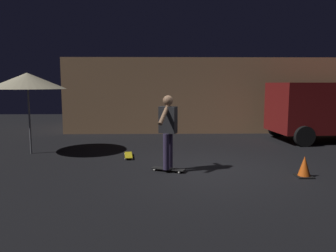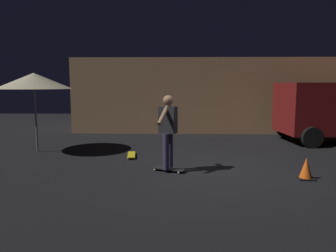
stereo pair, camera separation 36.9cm
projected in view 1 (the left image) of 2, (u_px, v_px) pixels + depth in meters
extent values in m
plane|color=black|center=(208.00, 170.00, 7.62)|extent=(28.00, 28.00, 0.00)
cube|color=#AD7F56|center=(201.00, 94.00, 14.89)|extent=(11.50, 4.11, 3.02)
cylinder|color=black|center=(277.00, 128.00, 12.31)|extent=(0.68, 0.27, 0.66)
cylinder|color=black|center=(304.00, 136.00, 10.36)|extent=(0.68, 0.27, 0.66)
cylinder|color=slate|center=(29.00, 115.00, 9.23)|extent=(0.05, 0.05, 2.20)
cone|color=beige|center=(27.00, 81.00, 9.10)|extent=(2.10, 2.10, 0.45)
cube|color=black|center=(168.00, 169.00, 7.45)|extent=(0.80, 0.49, 0.02)
sphere|color=silver|center=(182.00, 171.00, 7.43)|extent=(0.05, 0.05, 0.05)
sphere|color=silver|center=(179.00, 172.00, 7.27)|extent=(0.05, 0.05, 0.05)
sphere|color=silver|center=(157.00, 168.00, 7.64)|extent=(0.05, 0.05, 0.05)
sphere|color=silver|center=(155.00, 170.00, 7.49)|extent=(0.05, 0.05, 0.05)
cube|color=gold|center=(128.00, 155.00, 8.88)|extent=(0.29, 0.80, 0.02)
sphere|color=silver|center=(132.00, 159.00, 8.61)|extent=(0.05, 0.05, 0.05)
sphere|color=silver|center=(125.00, 159.00, 8.58)|extent=(0.05, 0.05, 0.05)
sphere|color=silver|center=(131.00, 154.00, 9.19)|extent=(0.05, 0.05, 0.05)
sphere|color=silver|center=(125.00, 154.00, 9.17)|extent=(0.05, 0.05, 0.05)
cylinder|color=#382D4C|center=(170.00, 150.00, 7.50)|extent=(0.14, 0.14, 0.82)
cylinder|color=#382D4C|center=(166.00, 152.00, 7.30)|extent=(0.14, 0.14, 0.82)
cube|color=#262628|center=(168.00, 120.00, 7.31)|extent=(0.44, 0.35, 0.60)
sphere|color=#936B4C|center=(168.00, 100.00, 7.25)|extent=(0.23, 0.23, 0.23)
cylinder|color=#936B4C|center=(171.00, 112.00, 7.49)|extent=(0.29, 0.53, 0.46)
cylinder|color=#936B4C|center=(164.00, 114.00, 7.08)|extent=(0.29, 0.53, 0.46)
cube|color=black|center=(304.00, 176.00, 7.02)|extent=(0.34, 0.34, 0.03)
cone|color=#EA5914|center=(304.00, 166.00, 6.99)|extent=(0.28, 0.28, 0.46)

